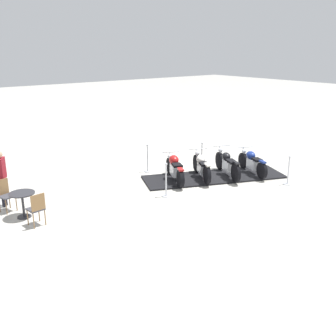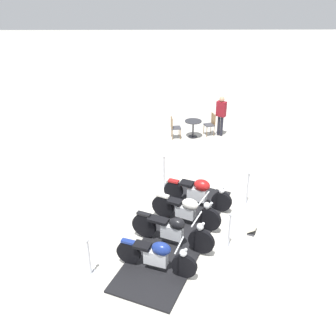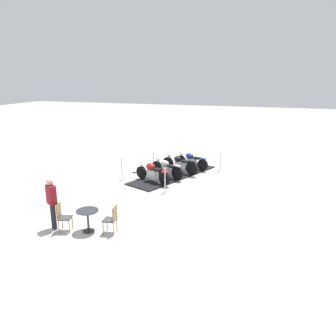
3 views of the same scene
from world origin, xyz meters
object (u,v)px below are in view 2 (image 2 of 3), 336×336
stanchion_left_rear (164,175)px  bystander_person (221,113)px  stanchion_right_rear (247,193)px  cafe_table (193,125)px  motorcycle_navy (157,255)px  stanchion_right_mid (229,237)px  stanchion_left_front (90,263)px  info_placard (252,230)px  cafe_chair_near_table (211,123)px  cafe_chair_across_table (174,126)px  motorcycle_cream (187,210)px  motorcycle_maroon (198,192)px  motorcycle_black (173,230)px

stanchion_left_rear → bystander_person: bearing=-119.2°
stanchion_right_rear → cafe_table: (1.29, -5.32, 0.17)m
motorcycle_navy → stanchion_right_mid: (-1.85, -0.89, -0.17)m
stanchion_left_rear → stanchion_left_front: 4.50m
stanchion_left_rear → info_placard: stanchion_left_rear is taller
cafe_chair_near_table → stanchion_right_mid: bearing=70.2°
stanchion_right_mid → info_placard: bearing=-141.1°
cafe_table → motorcycle_navy: bearing=80.1°
stanchion_right_mid → info_placard: stanchion_right_mid is taller
stanchion_right_rear → cafe_chair_across_table: bearing=-68.0°
motorcycle_cream → motorcycle_maroon: 1.03m
motorcycle_maroon → info_placard: 1.99m
stanchion_left_front → cafe_chair_across_table: (-2.22, -8.26, 0.19)m
stanchion_right_rear → stanchion_left_front: (4.32, 3.05, -0.03)m
stanchion_left_rear → cafe_chair_near_table: 4.92m
info_placard → stanchion_right_mid: bearing=-28.0°
stanchion_right_mid → cafe_chair_across_table: size_ratio=1.11×
stanchion_left_rear → stanchion_right_mid: size_ratio=1.09×
info_placard → cafe_chair_near_table: 7.04m
motorcycle_black → stanchion_right_mid: motorcycle_black is taller
motorcycle_cream → stanchion_left_rear: stanchion_left_rear is taller
stanchion_right_rear → bystander_person: bystander_person is taller
motorcycle_navy → cafe_chair_near_table: cafe_chair_near_table is taller
motorcycle_navy → cafe_chair_across_table: size_ratio=2.05×
stanchion_right_rear → cafe_chair_near_table: (0.50, -5.56, 0.16)m
cafe_table → cafe_chair_near_table: bearing=-163.1°
cafe_chair_near_table → bystander_person: 0.65m
cafe_table → cafe_chair_across_table: cafe_chair_across_table is taller
stanchion_left_rear → cafe_chair_near_table: size_ratio=1.20×
motorcycle_cream → stanchion_right_rear: (-1.93, -1.06, -0.12)m
motorcycle_cream → stanchion_left_rear: bearing=133.7°
stanchion_right_rear → cafe_chair_near_table: stanchion_right_rear is taller
stanchion_left_rear → cafe_table: bearing=-106.7°
motorcycle_navy → info_placard: size_ratio=4.56×
motorcycle_navy → bystander_person: (-2.64, -8.45, 0.56)m
stanchion_right_mid → cafe_chair_near_table: size_ratio=1.09×
motorcycle_maroon → cafe_chair_across_table: motorcycle_maroon is taller
motorcycle_black → cafe_chair_near_table: (-1.84, -7.57, 0.04)m
info_placard → motorcycle_cream: bearing=-79.2°
stanchion_right_mid → cafe_chair_near_table: stanchion_right_mid is taller
motorcycle_black → stanchion_right_rear: size_ratio=1.91×
motorcycle_navy → stanchion_left_rear: (-0.17, -4.05, -0.08)m
cafe_chair_near_table → cafe_chair_across_table: cafe_chair_near_table is taller
motorcycle_cream → cafe_chair_near_table: motorcycle_cream is taller
motorcycle_black → cafe_chair_across_table: 7.23m
motorcycle_maroon → cafe_chair_near_table: 5.77m
stanchion_right_rear → cafe_chair_across_table: stanchion_right_rear is taller
motorcycle_cream → stanchion_left_front: bearing=-113.0°
motorcycle_cream → stanchion_right_rear: stanchion_right_rear is taller
cafe_table → cafe_chair_across_table: bearing=7.2°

